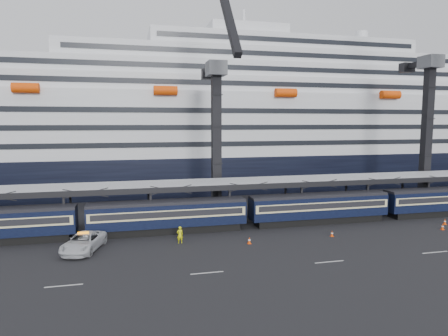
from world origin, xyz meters
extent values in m
plane|color=black|center=(0.00, 0.00, 0.00)|extent=(260.00, 260.00, 0.00)
cube|color=beige|center=(-38.00, -4.00, 0.01)|extent=(3.00, 0.15, 0.02)
cube|color=beige|center=(-26.00, -4.00, 0.01)|extent=(3.00, 0.15, 0.02)
cube|color=beige|center=(-14.00, -4.00, 0.01)|extent=(3.00, 0.15, 0.02)
cube|color=beige|center=(-2.00, -4.00, 0.01)|extent=(3.00, 0.15, 0.02)
cube|color=black|center=(-28.00, 10.00, 0.45)|extent=(17.48, 2.40, 0.90)
cube|color=black|center=(-28.00, 10.00, 2.25)|extent=(19.00, 2.80, 2.70)
cube|color=beige|center=(-28.00, 10.00, 2.55)|extent=(18.62, 2.92, 1.05)
cube|color=black|center=(-28.00, 10.00, 2.60)|extent=(17.86, 2.98, 0.70)
cube|color=black|center=(-28.00, 10.00, 3.75)|extent=(19.00, 2.50, 0.35)
cube|color=black|center=(-8.00, 10.00, 0.45)|extent=(17.48, 2.40, 0.90)
cube|color=black|center=(-8.00, 10.00, 2.25)|extent=(19.00, 2.80, 2.70)
cube|color=beige|center=(-8.00, 10.00, 2.55)|extent=(18.62, 2.92, 1.05)
cube|color=black|center=(-8.00, 10.00, 2.60)|extent=(17.86, 2.98, 0.70)
cube|color=black|center=(-8.00, 10.00, 3.75)|extent=(19.00, 2.50, 0.35)
cube|color=black|center=(12.00, 10.00, 0.45)|extent=(17.48, 2.40, 0.90)
cube|color=black|center=(12.00, 10.00, 2.25)|extent=(19.00, 2.80, 2.70)
cube|color=beige|center=(12.00, 10.00, 2.55)|extent=(18.62, 2.92, 1.05)
cube|color=black|center=(12.00, 10.00, 2.60)|extent=(17.86, 2.98, 0.70)
cube|color=black|center=(12.00, 10.00, 3.75)|extent=(19.00, 2.50, 0.35)
cube|color=#989AA0|center=(0.00, 14.00, 5.40)|extent=(130.00, 6.00, 0.25)
cube|color=black|center=(0.00, 11.00, 5.10)|extent=(130.00, 0.25, 0.70)
cube|color=black|center=(0.00, 17.00, 5.10)|extent=(130.00, 0.25, 0.70)
cube|color=black|center=(-40.00, 11.20, 2.70)|extent=(0.25, 0.25, 5.40)
cube|color=black|center=(-40.00, 16.80, 2.70)|extent=(0.25, 0.25, 5.40)
cube|color=black|center=(-30.00, 11.20, 2.70)|extent=(0.25, 0.25, 5.40)
cube|color=black|center=(-30.00, 16.80, 2.70)|extent=(0.25, 0.25, 5.40)
cube|color=black|center=(-20.00, 11.20, 2.70)|extent=(0.25, 0.25, 5.40)
cube|color=black|center=(-20.00, 16.80, 2.70)|extent=(0.25, 0.25, 5.40)
cube|color=black|center=(-10.00, 11.20, 2.70)|extent=(0.25, 0.25, 5.40)
cube|color=black|center=(-10.00, 16.80, 2.70)|extent=(0.25, 0.25, 5.40)
cube|color=black|center=(0.00, 11.20, 2.70)|extent=(0.25, 0.25, 5.40)
cube|color=black|center=(0.00, 16.80, 2.70)|extent=(0.25, 0.25, 5.40)
cube|color=black|center=(10.00, 11.20, 2.70)|extent=(0.25, 0.25, 5.40)
cube|color=black|center=(10.00, 16.80, 2.70)|extent=(0.25, 0.25, 5.40)
cube|color=black|center=(0.00, 46.00, 3.50)|extent=(200.00, 28.00, 7.00)
cube|color=silver|center=(0.00, 46.00, 13.00)|extent=(190.00, 26.88, 12.00)
cube|color=silver|center=(0.00, 46.00, 20.50)|extent=(160.00, 24.64, 3.00)
cube|color=black|center=(0.00, 33.63, 20.50)|extent=(153.60, 0.12, 0.90)
cube|color=silver|center=(0.00, 46.00, 23.50)|extent=(124.00, 21.84, 3.00)
cube|color=black|center=(0.00, 35.03, 23.50)|extent=(119.04, 0.12, 0.90)
cube|color=silver|center=(0.00, 46.00, 26.50)|extent=(90.00, 19.04, 3.00)
cube|color=black|center=(0.00, 36.43, 26.50)|extent=(86.40, 0.12, 0.90)
cube|color=silver|center=(0.00, 46.00, 29.50)|extent=(56.00, 16.24, 3.00)
cube|color=black|center=(0.00, 37.83, 29.50)|extent=(53.76, 0.12, 0.90)
cube|color=silver|center=(-8.00, 46.00, 32.00)|extent=(16.00, 12.00, 2.50)
cylinder|color=silver|center=(20.00, 46.00, 32.50)|extent=(2.80, 2.80, 3.00)
cylinder|color=#E94407|center=(-48.00, 31.96, 18.80)|extent=(4.00, 1.60, 1.60)
cylinder|color=#E94407|center=(-26.00, 31.96, 18.80)|extent=(4.00, 1.60, 1.60)
cylinder|color=#E94407|center=(-4.00, 31.96, 18.80)|extent=(4.00, 1.60, 1.60)
cylinder|color=#E94407|center=(18.00, 31.96, 18.80)|extent=(4.00, 1.60, 1.60)
cube|color=#494B51|center=(-20.00, 19.00, 1.00)|extent=(4.50, 4.50, 2.00)
cube|color=black|center=(-20.00, 19.00, 11.00)|extent=(1.30, 1.30, 18.00)
cube|color=#494B51|center=(-20.00, 19.00, 21.00)|extent=(2.60, 3.20, 2.00)
cube|color=black|center=(-20.00, 13.21, 27.89)|extent=(0.90, 12.26, 14.37)
cube|color=black|center=(-20.00, 21.52, 21.00)|extent=(0.90, 5.04, 0.90)
cube|color=black|center=(-20.00, 24.04, 20.80)|extent=(2.20, 1.60, 1.60)
cube|color=#494B51|center=(15.00, 18.00, 1.00)|extent=(4.50, 4.50, 2.00)
cube|color=black|center=(15.00, 18.00, 12.00)|extent=(1.30, 1.30, 20.00)
cube|color=#494B51|center=(15.00, 18.00, 23.00)|extent=(2.60, 3.20, 2.00)
cube|color=black|center=(15.00, 20.80, 23.00)|extent=(0.90, 5.60, 0.90)
cube|color=black|center=(15.00, 23.60, 22.80)|extent=(2.20, 1.60, 1.60)
imported|color=silver|center=(-37.33, 5.12, 0.93)|extent=(4.81, 7.28, 1.86)
imported|color=#E4E70C|center=(-27.19, 5.39, 0.96)|extent=(0.72, 0.50, 1.91)
cube|color=#E94407|center=(-19.76, 3.39, 0.02)|extent=(0.39, 0.39, 0.04)
cone|color=#E94407|center=(-19.76, 3.39, 0.41)|extent=(0.33, 0.33, 0.75)
cylinder|color=white|center=(-19.76, 3.39, 0.41)|extent=(0.28, 0.28, 0.12)
cube|color=#E94407|center=(-9.45, 3.78, 0.02)|extent=(0.36, 0.36, 0.04)
cone|color=#E94407|center=(-9.45, 3.78, 0.38)|extent=(0.31, 0.31, 0.69)
cylinder|color=white|center=(-9.45, 3.78, 0.38)|extent=(0.26, 0.26, 0.12)
cube|color=#E94407|center=(5.50, 3.23, 0.02)|extent=(0.40, 0.40, 0.04)
cone|color=#E94407|center=(5.50, 3.23, 0.43)|extent=(0.34, 0.34, 0.77)
cylinder|color=white|center=(5.50, 3.23, 0.43)|extent=(0.29, 0.29, 0.13)
cube|color=#E94407|center=(7.78, 5.33, 0.02)|extent=(0.40, 0.40, 0.04)
cone|color=#E94407|center=(7.78, 5.33, 0.42)|extent=(0.34, 0.34, 0.76)
cylinder|color=white|center=(7.78, 5.33, 0.42)|extent=(0.29, 0.29, 0.13)
camera|label=1|loc=(-32.62, -37.67, 13.33)|focal=32.00mm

